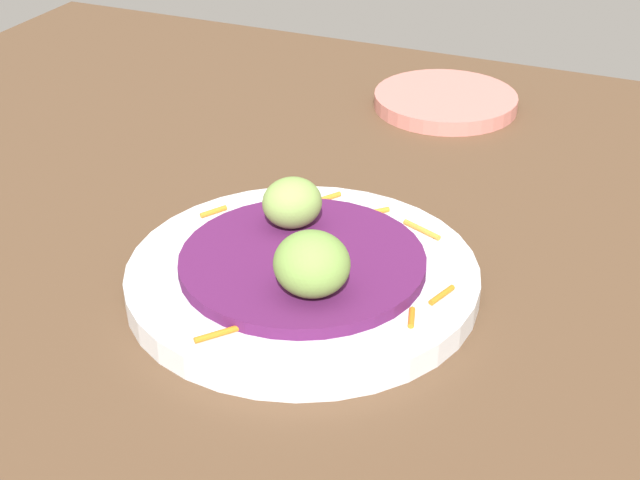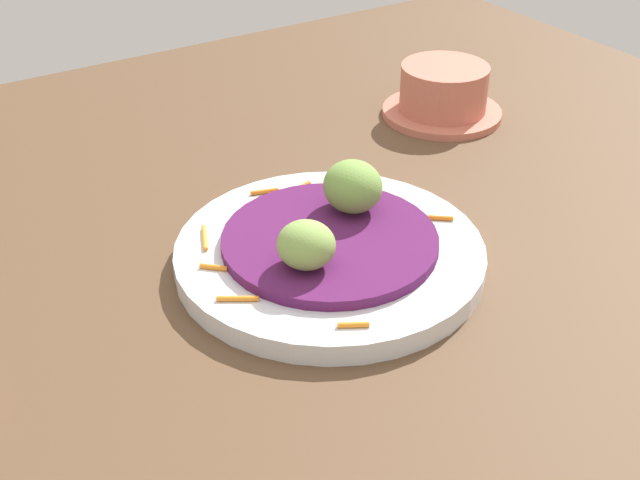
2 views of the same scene
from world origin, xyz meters
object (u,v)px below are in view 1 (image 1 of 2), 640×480
Objects in this scene: guac_scoop_left at (312,263)px; side_plate_small at (445,101)px; guac_scoop_center at (293,203)px; main_plate at (303,278)px.

guac_scoop_left is 0.35× the size of side_plate_small.
guac_scoop_center is 0.31× the size of side_plate_small.
side_plate_small is at bearing 94.28° from guac_scoop_left.
guac_scoop_left is 39.78cm from side_plate_small.
side_plate_small is (-2.95, 39.46, -4.10)cm from guac_scoop_left.
guac_scoop_center is (-2.41, 3.72, 3.62)cm from main_plate.
side_plate_small is (-0.54, 35.74, -0.17)cm from main_plate.
main_plate is 4.94× the size of guac_scoop_left.
guac_scoop_center is 32.30cm from side_plate_small.
guac_scoop_left is at bearing -57.03° from guac_scoop_center.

